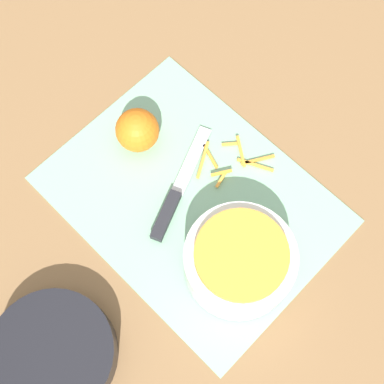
{
  "coord_description": "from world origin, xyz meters",
  "views": [
    {
      "loc": [
        -0.22,
        0.22,
        0.85
      ],
      "look_at": [
        0.0,
        0.0,
        0.04
      ],
      "focal_mm": 50.0,
      "sensor_mm": 36.0,
      "label": 1
    }
  ],
  "objects_px": {
    "knife": "(172,202)",
    "orange_left": "(137,130)",
    "bowl_dark": "(54,354)",
    "bowl_speckled": "(239,261)"
  },
  "relations": [
    {
      "from": "knife",
      "to": "orange_left",
      "type": "xyz_separation_m",
      "value": [
        0.13,
        -0.04,
        0.03
      ]
    },
    {
      "from": "bowl_dark",
      "to": "orange_left",
      "type": "xyz_separation_m",
      "value": [
        0.17,
        -0.34,
        0.02
      ]
    },
    {
      "from": "bowl_speckled",
      "to": "knife",
      "type": "distance_m",
      "value": 0.16
    },
    {
      "from": "bowl_speckled",
      "to": "knife",
      "type": "height_order",
      "value": "bowl_speckled"
    },
    {
      "from": "bowl_speckled",
      "to": "orange_left",
      "type": "height_order",
      "value": "bowl_speckled"
    },
    {
      "from": "knife",
      "to": "bowl_dark",
      "type": "bearing_deg",
      "value": 167.04
    },
    {
      "from": "bowl_dark",
      "to": "knife",
      "type": "distance_m",
      "value": 0.3
    },
    {
      "from": "knife",
      "to": "orange_left",
      "type": "bearing_deg",
      "value": 49.1
    },
    {
      "from": "bowl_speckled",
      "to": "orange_left",
      "type": "distance_m",
      "value": 0.28
    },
    {
      "from": "bowl_speckled",
      "to": "orange_left",
      "type": "xyz_separation_m",
      "value": [
        0.28,
        -0.05,
        -0.0
      ]
    }
  ]
}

